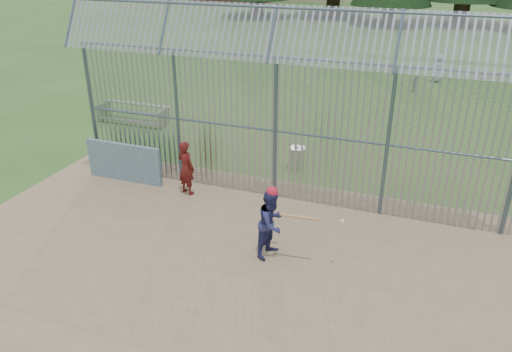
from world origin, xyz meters
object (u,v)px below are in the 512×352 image
at_px(trash_can, 296,158).
at_px(dugout_wall, 124,162).
at_px(batter, 272,223).
at_px(bleacher, 133,113).
at_px(onlooker, 186,168).

bearing_deg(trash_can, dugout_wall, -150.22).
xyz_separation_m(dugout_wall, trash_can, (4.66, 2.67, -0.24)).
bearing_deg(batter, bleacher, 65.87).
distance_m(batter, bleacher, 10.88).
relative_size(batter, bleacher, 0.55).
bearing_deg(bleacher, batter, -40.22).
height_order(dugout_wall, trash_can, dugout_wall).
relative_size(trash_can, bleacher, 0.27).
height_order(batter, bleacher, batter).
bearing_deg(onlooker, dugout_wall, 15.77).
xyz_separation_m(batter, bleacher, (-8.30, 7.02, -0.43)).
distance_m(batter, trash_can, 5.01).
distance_m(onlooker, bleacher, 7.00).
relative_size(onlooker, trash_can, 1.95).
xyz_separation_m(onlooker, bleacher, (-4.99, 4.88, -0.41)).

